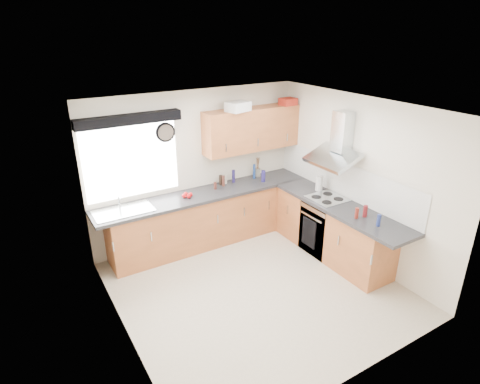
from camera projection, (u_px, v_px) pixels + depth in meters
ground_plane at (256, 288)px, 5.61m from camera, size 3.60×3.60×0.00m
ceiling at (260, 109)px, 4.64m from camera, size 3.60×3.60×0.02m
wall_back at (197, 167)px, 6.54m from camera, size 3.60×0.02×2.50m
wall_front at (366, 277)px, 3.70m from camera, size 3.60×0.02×2.50m
wall_left at (117, 244)px, 4.26m from camera, size 0.02×3.60×2.50m
wall_right at (358, 181)px, 5.98m from camera, size 0.02×3.60×2.50m
window at (132, 161)px, 5.91m from camera, size 1.40×0.02×1.10m
window_blind at (129, 119)px, 5.60m from camera, size 1.50×0.18×0.14m
splashback at (343, 179)px, 6.24m from camera, size 0.01×3.00×0.54m
base_cab_back at (201, 221)px, 6.58m from camera, size 3.00×0.58×0.86m
base_cab_corner at (280, 200)px, 7.34m from camera, size 0.60×0.60×0.86m
base_cab_right at (332, 230)px, 6.28m from camera, size 0.58×2.10×0.86m
worktop_back at (206, 194)px, 6.44m from camera, size 3.60×0.62×0.05m
worktop_right at (341, 207)px, 5.98m from camera, size 0.62×2.42×0.05m
sink at (123, 209)px, 5.78m from camera, size 0.84×0.46×0.10m
oven at (325, 227)px, 6.40m from camera, size 0.56×0.58×0.85m
hob_plate at (327, 198)px, 6.21m from camera, size 0.52×0.52×0.01m
extractor_hood at (337, 144)px, 5.92m from camera, size 0.52×0.78×0.66m
upper_cabinets at (252, 129)px, 6.64m from camera, size 1.70×0.35×0.70m
washing_machine at (179, 228)px, 6.42m from camera, size 0.61×0.59×0.80m
wall_clock at (166, 133)px, 6.01m from camera, size 0.30×0.04×0.30m
casserole at (238, 107)px, 6.24m from camera, size 0.41×0.34×0.15m
storage_box at (288, 102)px, 6.71m from camera, size 0.27×0.22×0.12m
utensil_pot at (258, 172)px, 7.11m from camera, size 0.10×0.10×0.14m
kitchen_roll at (319, 183)px, 6.48m from camera, size 0.12×0.12×0.25m
tomato_cluster at (187, 195)px, 6.25m from camera, size 0.18×0.18×0.07m
jar_0 at (221, 180)px, 6.73m from camera, size 0.06×0.06×0.16m
jar_1 at (225, 179)px, 6.78m from camera, size 0.07×0.07×0.15m
jar_2 at (215, 186)px, 6.55m from camera, size 0.05×0.05×0.12m
jar_3 at (263, 176)px, 6.85m from camera, size 0.07×0.07×0.20m
jar_4 at (254, 171)px, 6.98m from camera, size 0.04×0.04×0.26m
jar_5 at (233, 176)px, 6.81m from camera, size 0.05×0.05×0.22m
jar_6 at (223, 181)px, 6.66m from camera, size 0.05×0.05×0.18m
bottle_0 at (379, 220)px, 5.34m from camera, size 0.05×0.05×0.17m
bottle_1 at (365, 211)px, 5.60m from camera, size 0.06×0.06×0.17m
bottle_2 at (357, 213)px, 5.56m from camera, size 0.05×0.05×0.16m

